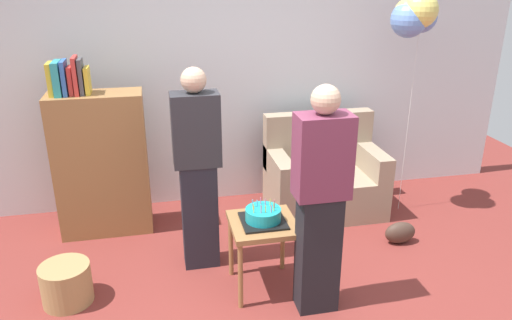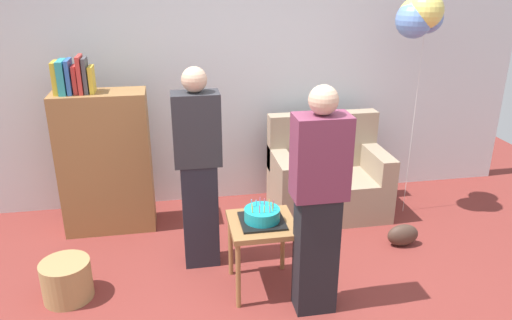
{
  "view_description": "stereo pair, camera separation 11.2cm",
  "coord_description": "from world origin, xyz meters",
  "px_view_note": "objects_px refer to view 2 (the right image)",
  "views": [
    {
      "loc": [
        -0.75,
        -2.76,
        2.29
      ],
      "look_at": [
        -0.04,
        0.6,
        0.95
      ],
      "focal_mm": 34.6,
      "sensor_mm": 36.0,
      "label": 1
    },
    {
      "loc": [
        -0.64,
        -2.78,
        2.29
      ],
      "look_at": [
        -0.04,
        0.6,
        0.95
      ],
      "focal_mm": 34.6,
      "sensor_mm": 36.0,
      "label": 2
    }
  ],
  "objects_px": {
    "wicker_basket": "(67,280)",
    "handbag": "(403,235)",
    "person_holding_cake": "(318,203)",
    "birthday_cake": "(262,216)",
    "person_blowing_candles": "(198,169)",
    "couch": "(327,179)",
    "bookshelf": "(105,160)",
    "balloon_bunch": "(420,16)",
    "side_table": "(262,232)"
  },
  "relations": [
    {
      "from": "side_table",
      "to": "balloon_bunch",
      "type": "xyz_separation_m",
      "value": [
        1.57,
        0.97,
        1.43
      ]
    },
    {
      "from": "couch",
      "to": "bookshelf",
      "type": "bearing_deg",
      "value": 179.21
    },
    {
      "from": "side_table",
      "to": "person_holding_cake",
      "type": "distance_m",
      "value": 0.57
    },
    {
      "from": "person_blowing_candles",
      "to": "bookshelf",
      "type": "bearing_deg",
      "value": 116.32
    },
    {
      "from": "side_table",
      "to": "balloon_bunch",
      "type": "distance_m",
      "value": 2.33
    },
    {
      "from": "couch",
      "to": "bookshelf",
      "type": "xyz_separation_m",
      "value": [
        -2.09,
        0.03,
        0.34
      ]
    },
    {
      "from": "bookshelf",
      "to": "handbag",
      "type": "height_order",
      "value": "bookshelf"
    },
    {
      "from": "side_table",
      "to": "person_blowing_candles",
      "type": "bearing_deg",
      "value": 134.3
    },
    {
      "from": "person_holding_cake",
      "to": "wicker_basket",
      "type": "distance_m",
      "value": 1.93
    },
    {
      "from": "balloon_bunch",
      "to": "couch",
      "type": "bearing_deg",
      "value": 165.27
    },
    {
      "from": "birthday_cake",
      "to": "handbag",
      "type": "bearing_deg",
      "value": 15.88
    },
    {
      "from": "person_holding_cake",
      "to": "balloon_bunch",
      "type": "distance_m",
      "value": 2.08
    },
    {
      "from": "side_table",
      "to": "wicker_basket",
      "type": "xyz_separation_m",
      "value": [
        -1.44,
        0.12,
        -0.33
      ]
    },
    {
      "from": "side_table",
      "to": "birthday_cake",
      "type": "relative_size",
      "value": 1.75
    },
    {
      "from": "side_table",
      "to": "person_holding_cake",
      "type": "xyz_separation_m",
      "value": [
        0.32,
        -0.3,
        0.36
      ]
    },
    {
      "from": "bookshelf",
      "to": "wicker_basket",
      "type": "height_order",
      "value": "bookshelf"
    },
    {
      "from": "birthday_cake",
      "to": "person_blowing_candles",
      "type": "bearing_deg",
      "value": 134.3
    },
    {
      "from": "wicker_basket",
      "to": "person_holding_cake",
      "type": "bearing_deg",
      "value": -13.56
    },
    {
      "from": "side_table",
      "to": "wicker_basket",
      "type": "relative_size",
      "value": 1.56
    },
    {
      "from": "wicker_basket",
      "to": "handbag",
      "type": "relative_size",
      "value": 1.29
    },
    {
      "from": "birthday_cake",
      "to": "person_blowing_candles",
      "type": "relative_size",
      "value": 0.2
    },
    {
      "from": "couch",
      "to": "birthday_cake",
      "type": "distance_m",
      "value": 1.47
    },
    {
      "from": "side_table",
      "to": "balloon_bunch",
      "type": "relative_size",
      "value": 0.27
    },
    {
      "from": "birthday_cake",
      "to": "wicker_basket",
      "type": "xyz_separation_m",
      "value": [
        -1.44,
        0.12,
        -0.46
      ]
    },
    {
      "from": "couch",
      "to": "person_blowing_candles",
      "type": "height_order",
      "value": "person_blowing_candles"
    },
    {
      "from": "wicker_basket",
      "to": "bookshelf",
      "type": "bearing_deg",
      "value": 78.3
    },
    {
      "from": "person_blowing_candles",
      "to": "wicker_basket",
      "type": "xyz_separation_m",
      "value": [
        -1.01,
        -0.31,
        -0.68
      ]
    },
    {
      "from": "bookshelf",
      "to": "wicker_basket",
      "type": "relative_size",
      "value": 4.48
    },
    {
      "from": "birthday_cake",
      "to": "wicker_basket",
      "type": "distance_m",
      "value": 1.51
    },
    {
      "from": "bookshelf",
      "to": "birthday_cake",
      "type": "relative_size",
      "value": 5.04
    },
    {
      "from": "wicker_basket",
      "to": "couch",
      "type": "bearing_deg",
      "value": 23.98
    },
    {
      "from": "couch",
      "to": "wicker_basket",
      "type": "xyz_separation_m",
      "value": [
        -2.31,
        -1.03,
        -0.19
      ]
    },
    {
      "from": "couch",
      "to": "birthday_cake",
      "type": "bearing_deg",
      "value": -127.27
    },
    {
      "from": "bookshelf",
      "to": "handbag",
      "type": "bearing_deg",
      "value": -17.37
    },
    {
      "from": "person_holding_cake",
      "to": "wicker_basket",
      "type": "bearing_deg",
      "value": -18.3
    },
    {
      "from": "birthday_cake",
      "to": "handbag",
      "type": "height_order",
      "value": "birthday_cake"
    },
    {
      "from": "handbag",
      "to": "person_blowing_candles",
      "type": "bearing_deg",
      "value": 178.26
    },
    {
      "from": "bookshelf",
      "to": "person_holding_cake",
      "type": "bearing_deg",
      "value": -43.89
    },
    {
      "from": "person_blowing_candles",
      "to": "person_holding_cake",
      "type": "relative_size",
      "value": 1.0
    },
    {
      "from": "side_table",
      "to": "person_holding_cake",
      "type": "bearing_deg",
      "value": -43.28
    },
    {
      "from": "couch",
      "to": "wicker_basket",
      "type": "height_order",
      "value": "couch"
    },
    {
      "from": "handbag",
      "to": "couch",
      "type": "bearing_deg",
      "value": 120.88
    },
    {
      "from": "wicker_basket",
      "to": "birthday_cake",
      "type": "bearing_deg",
      "value": -4.83
    },
    {
      "from": "couch",
      "to": "person_blowing_candles",
      "type": "relative_size",
      "value": 0.67
    },
    {
      "from": "handbag",
      "to": "wicker_basket",
      "type": "bearing_deg",
      "value": -174.68
    },
    {
      "from": "bookshelf",
      "to": "person_blowing_candles",
      "type": "bearing_deg",
      "value": -43.13
    },
    {
      "from": "balloon_bunch",
      "to": "birthday_cake",
      "type": "bearing_deg",
      "value": -148.36
    },
    {
      "from": "person_holding_cake",
      "to": "balloon_bunch",
      "type": "bearing_deg",
      "value": -139.24
    },
    {
      "from": "birthday_cake",
      "to": "person_holding_cake",
      "type": "height_order",
      "value": "person_holding_cake"
    },
    {
      "from": "birthday_cake",
      "to": "side_table",
      "type": "bearing_deg",
      "value": 164.38
    }
  ]
}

